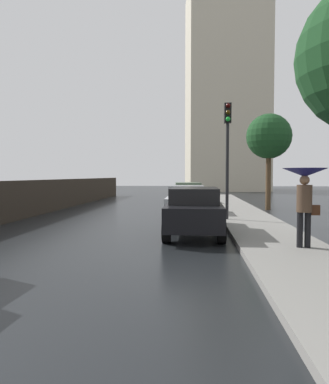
# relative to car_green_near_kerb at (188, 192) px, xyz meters

# --- Properties ---
(car_green_near_kerb) EXTENTS (2.09, 4.54, 1.37)m
(car_green_near_kerb) POSITION_rel_car_green_near_kerb_xyz_m (0.00, 0.00, 0.00)
(car_green_near_kerb) COLOR slate
(car_green_near_kerb) RESTS_ON ground
(car_silver_mid_road) EXTENTS (1.85, 4.01, 1.36)m
(car_silver_mid_road) POSITION_rel_car_green_near_kerb_xyz_m (0.07, -6.79, -0.02)
(car_silver_mid_road) COLOR #B2B5BA
(car_silver_mid_road) RESTS_ON ground
(car_black_far_lane) EXTENTS (1.72, 4.17, 1.45)m
(car_black_far_lane) POSITION_rel_car_green_near_kerb_xyz_m (0.43, -12.32, 0.03)
(car_black_far_lane) COLOR black
(car_black_far_lane) RESTS_ON ground
(pedestrian_with_umbrella_near) EXTENTS (1.02, 1.02, 1.86)m
(pedestrian_with_umbrella_near) POSITION_rel_car_green_near_kerb_xyz_m (2.99, -14.74, 0.87)
(pedestrian_with_umbrella_near) COLOR black
(pedestrian_with_umbrella_near) RESTS_ON sidewalk_strip
(traffic_light) EXTENTS (0.26, 0.39, 4.44)m
(traffic_light) POSITION_rel_car_green_near_kerb_xyz_m (1.69, -9.37, 2.47)
(traffic_light) COLOR black
(traffic_light) RESTS_ON sidewalk_strip
(street_tree_mid) EXTENTS (2.36, 2.36, 5.08)m
(street_tree_mid) POSITION_rel_car_green_near_kerb_xyz_m (4.33, -3.87, 3.11)
(street_tree_mid) COLOR #4C3823
(street_tree_mid) RESTS_ON ground
(distant_tower) EXTENTS (9.98, 11.93, 31.70)m
(distant_tower) POSITION_rel_car_green_near_kerb_xyz_m (4.07, 22.51, 12.35)
(distant_tower) COLOR beige
(distant_tower) RESTS_ON ground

